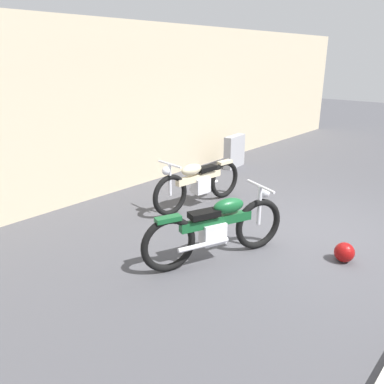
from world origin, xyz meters
TOP-DOWN VIEW (x-y plane):
  - ground_plane at (0.00, 0.00)m, footprint 40.00×40.00m
  - building_wall at (0.00, 4.04)m, footprint 18.00×0.30m
  - stone_marker at (2.40, 3.18)m, footprint 0.73×0.27m
  - helmet at (-0.52, -0.74)m, footprint 0.27×0.27m
  - motorcycle_green at (-1.60, 0.61)m, footprint 2.03×0.98m
  - motorcycle_cream at (-0.25, 2.10)m, footprint 2.10×0.59m

SIDE VIEW (x-z plane):
  - ground_plane at x=0.00m, z-range 0.00..0.00m
  - helmet at x=-0.52m, z-range 0.00..0.27m
  - stone_marker at x=2.40m, z-range 0.00..0.79m
  - motorcycle_cream at x=-0.25m, z-range -0.02..0.92m
  - motorcycle_green at x=-1.60m, z-range -0.02..0.95m
  - building_wall at x=0.00m, z-range 0.00..3.30m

